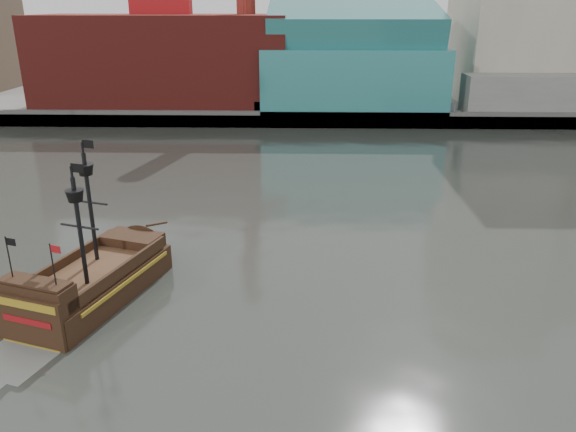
{
  "coord_description": "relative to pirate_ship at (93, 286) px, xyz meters",
  "views": [
    {
      "loc": [
        1.81,
        -26.98,
        18.59
      ],
      "look_at": [
        0.79,
        11.59,
        4.0
      ],
      "focal_mm": 35.0,
      "sensor_mm": 36.0,
      "label": 1
    }
  ],
  "objects": [
    {
      "name": "ground",
      "position": [
        12.08,
        -5.91,
        -1.02
      ],
      "size": [
        400.0,
        400.0,
        0.0
      ],
      "primitive_type": "plane",
      "color": "#242621",
      "rests_on": "ground"
    },
    {
      "name": "seawall",
      "position": [
        12.08,
        56.59,
        0.28
      ],
      "size": [
        220.0,
        1.0,
        2.6
      ],
      "primitive_type": "cube",
      "color": "#4C4C49",
      "rests_on": "ground"
    },
    {
      "name": "pirate_ship",
      "position": [
        0.0,
        0.0,
        0.0
      ],
      "size": [
        8.84,
        15.74,
        11.3
      ],
      "rotation": [
        0.0,
        0.0,
        -0.31
      ],
      "color": "black",
      "rests_on": "ground"
    },
    {
      "name": "promenade_far",
      "position": [
        12.08,
        86.09,
        -0.02
      ],
      "size": [
        220.0,
        60.0,
        2.0
      ],
      "primitive_type": "cube",
      "color": "slate",
      "rests_on": "ground"
    }
  ]
}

